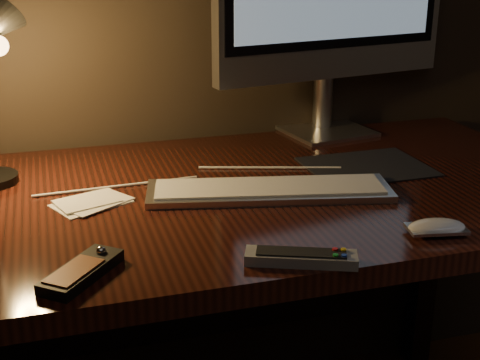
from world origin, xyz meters
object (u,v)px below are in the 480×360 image
object	(u,v)px
desk	(188,239)
tv_remote	(301,257)
mouse	(437,229)
keyboard	(269,190)
media_remote	(82,271)

from	to	relation	value
desk	tv_remote	distance (m)	0.44
mouse	tv_remote	bearing A→B (deg)	-161.97
desk	keyboard	size ratio (longest dim) A/B	3.38
mouse	keyboard	bearing A→B (deg)	139.69
media_remote	keyboard	bearing A→B (deg)	-17.42
keyboard	tv_remote	bearing A→B (deg)	-87.09
tv_remote	desk	bearing A→B (deg)	124.80
keyboard	mouse	bearing A→B (deg)	-38.78
desk	mouse	size ratio (longest dim) A/B	16.30
desk	tv_remote	size ratio (longest dim) A/B	9.12
keyboard	media_remote	bearing A→B (deg)	-134.87
desk	tv_remote	world-z (taller)	tv_remote
mouse	media_remote	xyz separation A→B (m)	(-0.58, 0.02, 0.00)
mouse	tv_remote	distance (m)	0.26
keyboard	tv_remote	size ratio (longest dim) A/B	2.70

